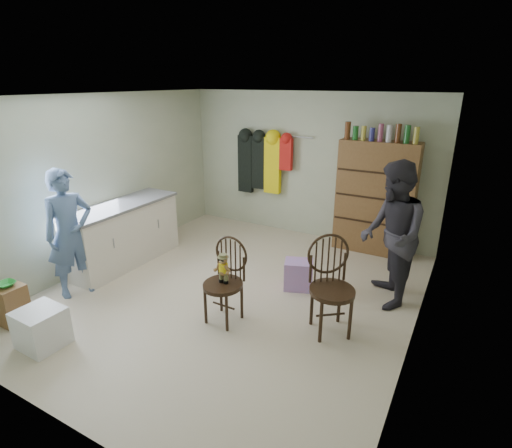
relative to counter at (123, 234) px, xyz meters
The scene contains 13 objects.
ground_plane 2.01m from the counter, ahead, with size 5.00×5.00×0.00m, color beige.
room_walls 2.30m from the counter, 15.25° to the left, with size 5.00×5.00×5.00m.
counter is the anchor object (origin of this frame).
stool 1.84m from the counter, 87.05° to the right, with size 0.33×0.28×0.47m, color brown.
bowl 1.83m from the counter, 87.05° to the right, with size 0.19×0.19×0.05m, color green.
plastic_tub 2.09m from the counter, 67.65° to the right, with size 0.44×0.42×0.42m, color white.
chair_front 2.29m from the counter, 13.95° to the right, with size 0.46×0.46×1.01m.
chair_far 3.34m from the counter, ahead, with size 0.69×0.69×1.11m.
striped_bag 2.73m from the counter, 11.46° to the left, with size 0.38×0.29×0.40m, color pink.
person_left 1.06m from the counter, 80.92° to the right, with size 0.61×0.40×1.67m, color slate.
person_right 3.86m from the counter, 11.34° to the left, with size 0.88×0.68×1.81m, color #2D2B33.
dresser 3.96m from the counter, 35.68° to the left, with size 1.20×0.39×2.07m.
coat_rack 2.74m from the counter, 64.76° to the left, with size 1.42×0.12×1.09m.
Camera 1 is at (2.55, -3.95, 2.67)m, focal length 28.00 mm.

